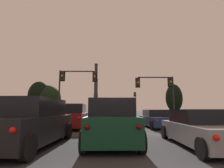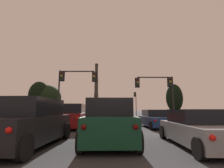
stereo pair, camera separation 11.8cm
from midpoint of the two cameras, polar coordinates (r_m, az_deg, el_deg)
The scene contains 14 objects.
suv_left_lane_front at distance 14.18m, azimuth -12.91°, elevation -10.30°, with size 2.29×4.97×1.86m.
suv_center_lane_second at distance 7.83m, azimuth -0.65°, elevation -12.16°, with size 2.17×4.93×1.86m.
sedan_right_lane_front at distance 14.93m, azimuth 13.99°, elevation -11.05°, with size 2.18×4.78×1.43m.
suv_center_lane_front at distance 14.88m, azimuth 1.80°, elevation -10.41°, with size 2.21×4.94×1.86m.
sedan_right_lane_second at distance 7.89m, azimuth 26.40°, elevation -12.94°, with size 2.08×4.74×1.43m.
suv_left_lane_second at distance 7.72m, azimuth -25.35°, elevation -11.41°, with size 2.32×4.98×1.86m.
traffic_light_overhead_right at distance 22.18m, azimuth 15.38°, elevation -0.97°, with size 4.78×0.50×5.49m.
traffic_light_far_right at distance 48.44m, azimuth 7.58°, elevation -5.16°, with size 0.78×0.50×6.34m.
traffic_light_overhead_left at distance 21.39m, azimuth -13.13°, elevation 0.47°, with size 4.67×0.50×6.12m.
smokestack at distance 151.03m, azimuth -5.33°, elevation -2.74°, with size 5.73×5.73×41.71m.
treeline_right_mid at distance 84.73m, azimuth -22.85°, elevation -3.44°, with size 9.29×8.36×14.11m.
treeline_far_left at distance 88.88m, azimuth -22.51°, elevation -3.54°, with size 8.11×7.30×14.19m.
treeline_left_mid at distance 89.18m, azimuth 19.55°, elevation -4.31°, with size 7.91×7.12×13.81m.
treeline_center_left at distance 85.96m, azimuth -20.84°, elevation -4.09°, with size 13.48×12.13×12.87m.
Camera 1 is at (-0.33, 0.45, 1.40)m, focal length 28.00 mm.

